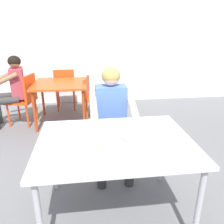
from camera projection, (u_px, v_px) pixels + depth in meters
ground_plane at (112, 220)px, 2.01m from camera, size 12.00×12.00×0.05m
back_wall at (91, 24)px, 4.65m from camera, size 12.00×0.12×3.40m
table_foreground at (115, 147)px, 1.83m from camera, size 1.26×0.93×0.75m
thali_tray at (108, 145)px, 1.70m from camera, size 0.34×0.34×0.03m
drinking_cup at (72, 135)px, 1.77m from camera, size 0.07×0.07×0.10m
chair_foreground at (110, 124)px, 2.74m from camera, size 0.41×0.42×0.87m
diner_foreground at (112, 114)px, 2.45m from camera, size 0.49×0.55×1.22m
table_background_red at (60, 87)px, 3.85m from camera, size 0.90×0.91×0.72m
chair_red_left at (25, 97)px, 3.81m from camera, size 0.51×0.51×0.88m
chair_red_right at (93, 95)px, 4.02m from camera, size 0.49×0.50×0.80m
chair_red_far at (65, 86)px, 4.50m from camera, size 0.43×0.41×0.85m
patron_background at (12, 85)px, 3.72m from camera, size 0.60×0.56×1.19m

